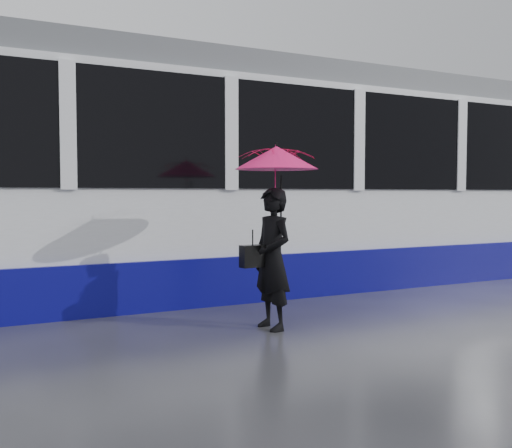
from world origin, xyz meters
TOP-DOWN VIEW (x-y plane):
  - ground at (0.00, 0.00)m, footprint 90.00×90.00m
  - rails at (0.00, 2.50)m, footprint 34.00×1.51m
  - woman at (-0.36, -0.14)m, footprint 0.42×0.58m
  - umbrella at (-0.31, -0.14)m, footprint 0.97×0.97m
  - handbag at (-0.58, -0.12)m, footprint 0.28×0.14m

SIDE VIEW (x-z plane):
  - ground at x=0.00m, z-range 0.00..0.00m
  - rails at x=0.00m, z-range 0.00..0.02m
  - woman at x=-0.36m, z-range 0.00..1.50m
  - handbag at x=-0.58m, z-range 0.58..0.99m
  - umbrella at x=-0.31m, z-range 1.13..2.14m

